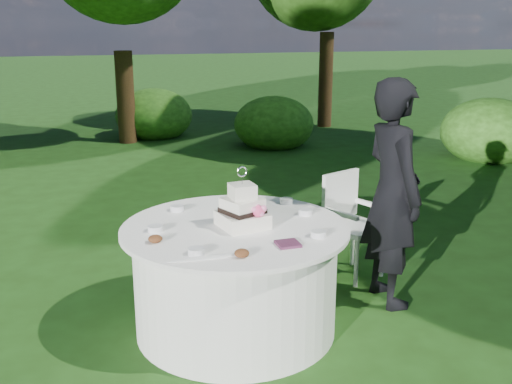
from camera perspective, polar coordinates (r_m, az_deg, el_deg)
The scene contains 9 objects.
ground at distance 4.40m, azimuth -1.91°, elevation -12.81°, with size 80.00×80.00×0.00m, color #19380F.
napkins at distance 3.74m, azimuth 3.06°, elevation -4.95°, with size 0.14×0.14×0.02m, color #4C2039.
feather_plume at distance 3.54m, azimuth -4.69°, elevation -6.26°, with size 0.48×0.07×0.01m, color white.
guest at distance 4.62m, azimuth 12.88°, elevation -0.14°, with size 0.63×0.42×1.74m, color black.
table at distance 4.23m, azimuth -1.96°, elevation -8.17°, with size 1.56×1.56×0.77m.
cake at distance 4.04m, azimuth -1.26°, elevation -1.80°, with size 0.35×0.35×0.42m.
chair at distance 5.17m, azimuth 8.86°, elevation -2.29°, with size 0.54×0.54×0.89m.
votives at distance 4.13m, azimuth -1.42°, elevation -2.79°, with size 1.19×1.00×0.04m.
petal_cups at distance 3.68m, azimuth -5.63°, elevation -5.12°, with size 0.54×0.49×0.05m.
Camera 1 is at (-1.02, -3.73, 2.10)m, focal length 42.00 mm.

